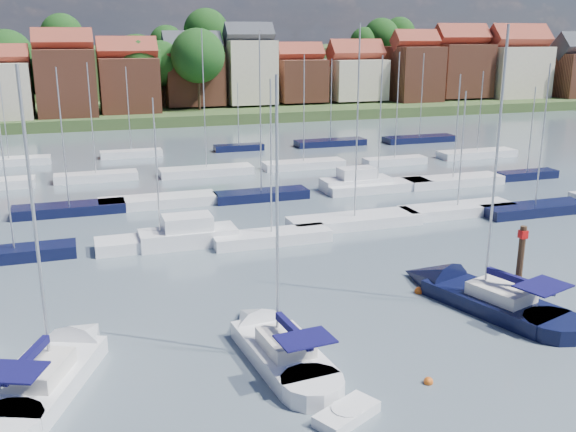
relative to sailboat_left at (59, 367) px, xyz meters
name	(u,v)px	position (x,y,z in m)	size (l,w,h in m)	color
ground	(206,182)	(14.04, 36.65, -0.36)	(260.00, 260.00, 0.00)	#4C5C67
sailboat_left	(59,367)	(0.00, 0.00, 0.00)	(6.98, 11.25, 14.97)	white
sailboat_centre	(272,344)	(9.82, -0.90, 0.00)	(3.73, 10.74, 14.36)	white
sailboat_navy	(470,294)	(22.49, 1.43, 0.00)	(6.72, 12.48, 16.71)	black
tender	(347,414)	(10.95, -7.38, -0.12)	(3.08, 2.43, 0.60)	white
timber_piling	(518,285)	(23.92, -0.83, 1.23)	(0.40, 0.40, 7.24)	#4C331E
buoy_c	(304,371)	(10.60, -3.27, -0.36)	(0.45, 0.45, 0.45)	#D85914
buoy_d	(428,384)	(15.47, -6.00, -0.36)	(0.42, 0.42, 0.42)	#D85914
buoy_e	(419,293)	(20.23, 3.30, -0.36)	(0.52, 0.52, 0.52)	#D85914
marina_field	(235,187)	(15.95, 31.79, 0.08)	(79.62, 41.41, 15.93)	white
far_shore_town	(137,80)	(16.27, 129.31, 4.25)	(212.46, 90.00, 22.27)	#415128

